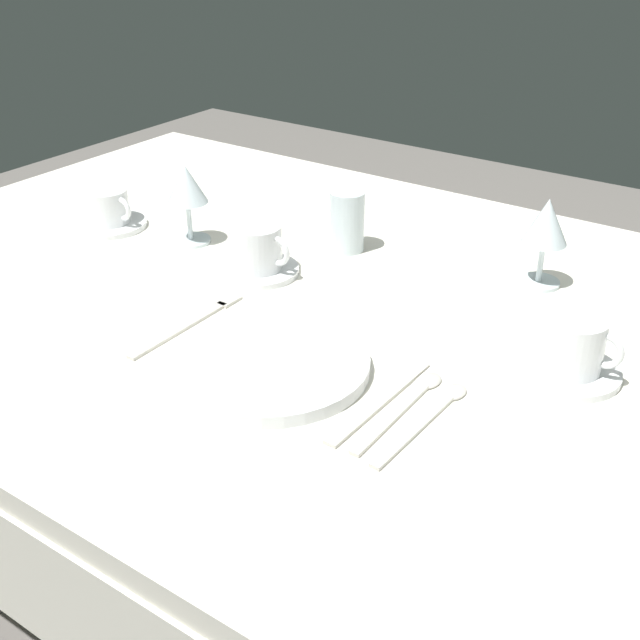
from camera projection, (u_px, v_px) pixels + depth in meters
dining_table at (353, 357)px, 1.24m from camera, size 1.80×1.11×0.74m
dinner_plate at (268, 364)px, 1.05m from camera, size 0.26×0.26×0.02m
fork_outer at (192, 322)px, 1.17m from camera, size 0.02×0.22×0.00m
dinner_knife at (378, 403)px, 0.99m from camera, size 0.02×0.22×0.00m
spoon_soup at (408, 401)px, 0.99m from camera, size 0.03×0.20×0.01m
spoon_dessert at (432, 413)px, 0.97m from camera, size 0.03×0.20×0.01m
saucer_left at (257, 270)px, 1.31m from camera, size 0.14×0.14×0.01m
coffee_cup_left at (257, 247)px, 1.29m from camera, size 0.11×0.08×0.07m
saucer_right at (109, 224)px, 1.49m from camera, size 0.14×0.14×0.01m
coffee_cup_right at (107, 206)px, 1.47m from camera, size 0.10×0.08×0.06m
saucer_far at (568, 371)px, 1.05m from camera, size 0.13×0.13×0.01m
coffee_cup_far at (574, 344)px, 1.02m from camera, size 0.10×0.08×0.07m
wine_glass_centre at (546, 226)px, 1.23m from camera, size 0.07×0.07×0.14m
wine_glass_left at (187, 189)px, 1.38m from camera, size 0.07×0.07×0.14m
drink_tumbler at (347, 225)px, 1.38m from camera, size 0.06×0.06×0.10m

